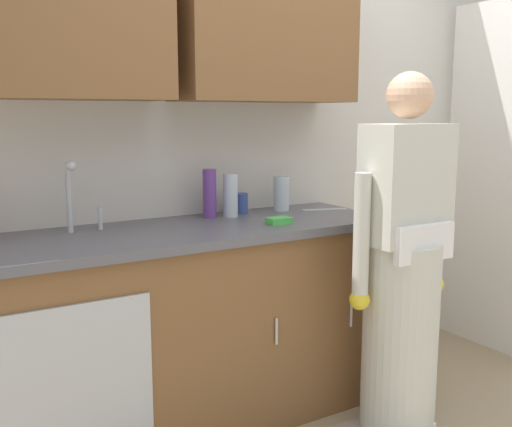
{
  "coord_description": "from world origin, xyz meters",
  "views": [
    {
      "loc": [
        -1.65,
        -1.71,
        1.44
      ],
      "look_at": [
        -0.27,
        0.55,
        1.0
      ],
      "focal_mm": 42.0,
      "sensor_mm": 36.0,
      "label": 1
    }
  ],
  "objects": [
    {
      "name": "sink",
      "position": [
        -0.98,
        0.71,
        0.93
      ],
      "size": [
        0.5,
        0.36,
        0.35
      ],
      "color": "#B7BABF",
      "rests_on": "counter_cabinet"
    },
    {
      "name": "bottle_water_short",
      "position": [
        0.08,
        0.87,
        1.03
      ],
      "size": [
        0.08,
        0.08,
        0.18
      ],
      "primitive_type": "cylinder",
      "color": "silver",
      "rests_on": "countertop"
    },
    {
      "name": "person_at_sink",
      "position": [
        0.25,
        0.16,
        0.69
      ],
      "size": [
        0.55,
        0.34,
        1.62
      ],
      "color": "white",
      "rests_on": "ground"
    },
    {
      "name": "knife_on_counter",
      "position": [
        0.28,
        0.76,
        0.94
      ],
      "size": [
        0.23,
        0.11,
        0.01
      ],
      "primitive_type": "cube",
      "rotation": [
        0.0,
        0.0,
        2.79
      ],
      "color": "silver",
      "rests_on": "countertop"
    },
    {
      "name": "countertop",
      "position": [
        -0.55,
        0.7,
        0.92
      ],
      "size": [
        1.96,
        0.66,
        0.04
      ],
      "primitive_type": "cube",
      "color": "#595960",
      "rests_on": "counter_cabinet"
    },
    {
      "name": "bottle_cleaner_spray",
      "position": [
        -0.24,
        0.84,
        1.05
      ],
      "size": [
        0.07,
        0.07,
        0.21
      ],
      "primitive_type": "cylinder",
      "color": "silver",
      "rests_on": "countertop"
    },
    {
      "name": "cup_by_sink",
      "position": [
        -0.15,
        0.91,
        0.99
      ],
      "size": [
        0.08,
        0.08,
        0.1
      ],
      "primitive_type": "cylinder",
      "color": "#33478C",
      "rests_on": "countertop"
    },
    {
      "name": "counter_cabinet",
      "position": [
        -0.55,
        0.7,
        0.45
      ],
      "size": [
        1.9,
        0.62,
        0.9
      ],
      "color": "brown",
      "rests_on": "ground"
    },
    {
      "name": "bottle_dish_liquid",
      "position": [
        -0.34,
        0.87,
        1.06
      ],
      "size": [
        0.07,
        0.07,
        0.24
      ],
      "primitive_type": "cylinder",
      "color": "#66388C",
      "rests_on": "countertop"
    },
    {
      "name": "kitchen_wall_with_uppers",
      "position": [
        -0.14,
        0.99,
        1.48
      ],
      "size": [
        4.8,
        0.44,
        2.7
      ],
      "color": "beige",
      "rests_on": "ground"
    },
    {
      "name": "sponge",
      "position": [
        -0.15,
        0.56,
        0.96
      ],
      "size": [
        0.11,
        0.07,
        0.03
      ],
      "primitive_type": "cube",
      "color": "#4CBF4C",
      "rests_on": "countertop"
    }
  ]
}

